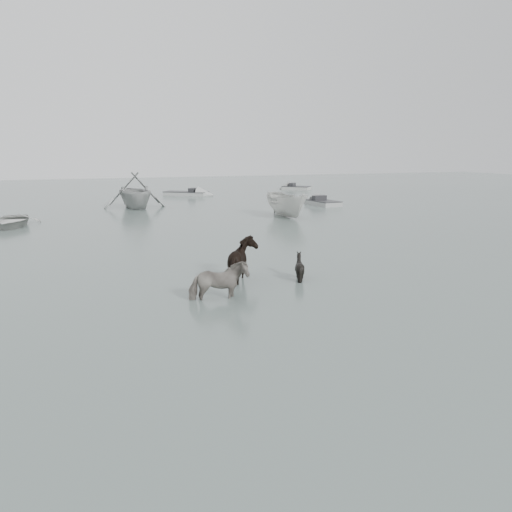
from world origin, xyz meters
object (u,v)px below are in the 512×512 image
rowboat_lead (10,219)px  pony_dark (245,257)px  pony_black (299,263)px  pony_pinto (218,276)px

rowboat_lead → pony_dark: bearing=-56.8°
pony_black → rowboat_lead: (-10.74, 16.95, -0.12)m
pony_pinto → rowboat_lead: pony_pinto is taller
pony_pinto → pony_black: pony_pinto is taller
pony_dark → rowboat_lead: pony_dark is taller
pony_black → rowboat_lead: pony_black is taller
pony_pinto → rowboat_lead: 19.84m
pony_black → pony_dark: bearing=53.1°
pony_pinto → rowboat_lead: size_ratio=0.42×
pony_pinto → pony_black: size_ratio=1.59×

